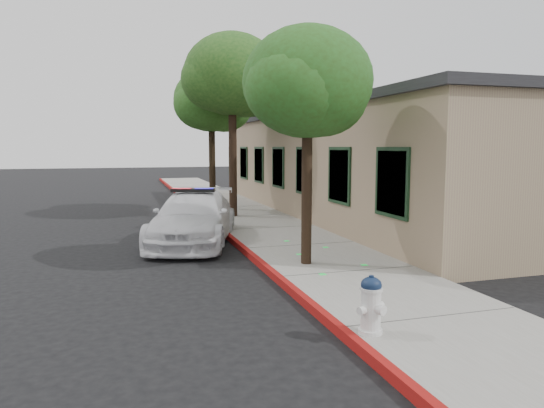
{
  "coord_description": "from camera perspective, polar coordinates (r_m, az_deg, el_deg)",
  "views": [
    {
      "loc": [
        -2.97,
        -9.47,
        2.8
      ],
      "look_at": [
        0.75,
        2.86,
        1.31
      ],
      "focal_mm": 32.83,
      "sensor_mm": 36.0,
      "label": 1
    }
  ],
  "objects": [
    {
      "name": "ground",
      "position": [
        10.31,
        0.6,
        -9.14
      ],
      "size": [
        120.0,
        120.0,
        0.0
      ],
      "primitive_type": "plane",
      "color": "black",
      "rests_on": "ground"
    },
    {
      "name": "sidewalk",
      "position": [
        13.56,
        3.27,
        -5.0
      ],
      "size": [
        3.2,
        60.0,
        0.15
      ],
      "primitive_type": "cube",
      "color": "gray",
      "rests_on": "ground"
    },
    {
      "name": "red_curb",
      "position": [
        13.12,
        -3.09,
        -5.37
      ],
      "size": [
        0.14,
        60.0,
        0.16
      ],
      "primitive_type": "cube",
      "color": "#9D1211",
      "rests_on": "ground"
    },
    {
      "name": "clapboard_building",
      "position": [
        20.86,
        10.85,
        4.64
      ],
      "size": [
        7.3,
        20.89,
        4.24
      ],
      "color": "#948561",
      "rests_on": "ground"
    },
    {
      "name": "police_car",
      "position": [
        14.55,
        -8.98,
        -1.58
      ],
      "size": [
        3.55,
        5.53,
        1.61
      ],
      "rotation": [
        0.0,
        0.0,
        -0.31
      ],
      "color": "silver",
      "rests_on": "ground"
    },
    {
      "name": "fire_hydrant",
      "position": [
        7.32,
        11.29,
        -11.23
      ],
      "size": [
        0.48,
        0.42,
        0.84
      ],
      "rotation": [
        0.0,
        0.0,
        0.36
      ],
      "color": "silver",
      "rests_on": "sidewalk"
    },
    {
      "name": "street_tree_near",
      "position": [
        11.22,
        4.16,
        13.18
      ],
      "size": [
        2.98,
        2.88,
        5.28
      ],
      "rotation": [
        0.0,
        0.0,
        0.06
      ],
      "color": "black",
      "rests_on": "sidewalk"
    },
    {
      "name": "street_tree_mid",
      "position": [
        19.16,
        -4.53,
        14.15
      ],
      "size": [
        3.92,
        3.59,
        6.86
      ],
      "rotation": [
        0.0,
        0.0,
        -0.43
      ],
      "color": "black",
      "rests_on": "sidewalk"
    },
    {
      "name": "street_tree_far",
      "position": [
        21.31,
        -6.86,
        11.42
      ],
      "size": [
        3.35,
        3.13,
        5.93
      ],
      "rotation": [
        0.0,
        0.0,
        -0.12
      ],
      "color": "black",
      "rests_on": "sidewalk"
    }
  ]
}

